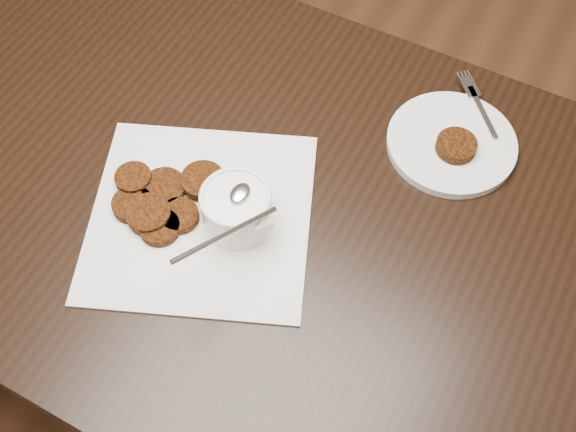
% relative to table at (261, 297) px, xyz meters
% --- Properties ---
extents(floor, '(4.00, 4.00, 0.00)m').
position_rel_table_xyz_m(floor, '(-0.04, -0.07, -0.38)').
color(floor, brown).
rests_on(floor, ground).
extents(table, '(1.29, 0.83, 0.75)m').
position_rel_table_xyz_m(table, '(0.00, 0.00, 0.00)').
color(table, black).
rests_on(table, floor).
extents(napkin, '(0.43, 0.43, 0.00)m').
position_rel_table_xyz_m(napkin, '(-0.05, -0.07, 0.38)').
color(napkin, silver).
rests_on(napkin, table).
extents(sauce_ramekin, '(0.14, 0.14, 0.14)m').
position_rel_table_xyz_m(sauce_ramekin, '(0.01, -0.06, 0.45)').
color(sauce_ramekin, white).
rests_on(sauce_ramekin, napkin).
extents(patty_cluster, '(0.27, 0.27, 0.02)m').
position_rel_table_xyz_m(patty_cluster, '(-0.11, -0.09, 0.39)').
color(patty_cluster, '#662D0D').
rests_on(patty_cluster, napkin).
extents(plate_with_patty, '(0.29, 0.29, 0.03)m').
position_rel_table_xyz_m(plate_with_patty, '(0.23, 0.23, 0.39)').
color(plate_with_patty, silver).
rests_on(plate_with_patty, table).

